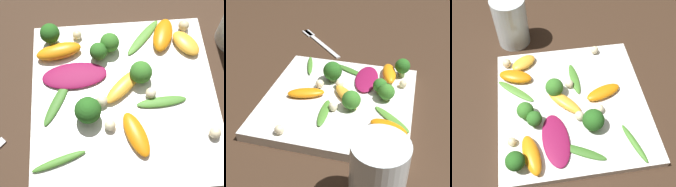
% 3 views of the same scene
% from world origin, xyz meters
% --- Properties ---
extents(ground_plane, '(2.40, 2.40, 0.00)m').
position_xyz_m(ground_plane, '(0.00, 0.00, 0.00)').
color(ground_plane, '#382619').
extents(plate, '(0.29, 0.29, 0.02)m').
position_xyz_m(plate, '(0.00, 0.00, 0.01)').
color(plate, white).
rests_on(plate, ground_plane).
extents(radicchio_leaf_0, '(0.05, 0.11, 0.01)m').
position_xyz_m(radicchio_leaf_0, '(0.04, 0.08, 0.02)').
color(radicchio_leaf_0, maroon).
rests_on(radicchio_leaf_0, plate).
extents(orange_segment_0, '(0.07, 0.07, 0.02)m').
position_xyz_m(orange_segment_0, '(0.02, 0.00, 0.03)').
color(orange_segment_0, '#FCAD33').
rests_on(orange_segment_0, plate).
extents(orange_segment_1, '(0.08, 0.05, 0.02)m').
position_xyz_m(orange_segment_1, '(-0.06, -0.01, 0.03)').
color(orange_segment_1, orange).
rests_on(orange_segment_1, plate).
extents(orange_segment_2, '(0.06, 0.06, 0.02)m').
position_xyz_m(orange_segment_2, '(0.09, -0.11, 0.03)').
color(orange_segment_2, '#FCAD33').
rests_on(orange_segment_2, plate).
extents(orange_segment_3, '(0.04, 0.08, 0.02)m').
position_xyz_m(orange_segment_3, '(0.09, 0.10, 0.03)').
color(orange_segment_3, orange).
rests_on(orange_segment_3, plate).
extents(orange_segment_4, '(0.08, 0.05, 0.02)m').
position_xyz_m(orange_segment_4, '(0.11, -0.08, 0.03)').
color(orange_segment_4, orange).
rests_on(orange_segment_4, plate).
extents(broccoli_floret_0, '(0.03, 0.03, 0.03)m').
position_xyz_m(broccoli_floret_0, '(0.08, 0.04, 0.04)').
color(broccoli_floret_0, '#7A9E51').
rests_on(broccoli_floret_0, plate).
extents(broccoli_floret_1, '(0.04, 0.04, 0.04)m').
position_xyz_m(broccoli_floret_1, '(-0.03, 0.06, 0.04)').
color(broccoli_floret_1, '#7A9E51').
rests_on(broccoli_floret_1, plate).
extents(broccoli_floret_2, '(0.03, 0.03, 0.04)m').
position_xyz_m(broccoli_floret_2, '(0.11, 0.11, 0.04)').
color(broccoli_floret_2, '#84AD5B').
rests_on(broccoli_floret_2, plate).
extents(broccoli_floret_3, '(0.03, 0.03, 0.04)m').
position_xyz_m(broccoli_floret_3, '(0.09, 0.02, 0.04)').
color(broccoli_floret_3, '#84AD5B').
rests_on(broccoli_floret_3, plate).
extents(broccoli_floret_4, '(0.04, 0.04, 0.04)m').
position_xyz_m(broccoli_floret_4, '(0.03, -0.03, 0.04)').
color(broccoli_floret_4, '#7A9E51').
rests_on(broccoli_floret_4, plate).
extents(arugula_sprig_0, '(0.02, 0.08, 0.01)m').
position_xyz_m(arugula_sprig_0, '(-0.01, -0.06, 0.02)').
color(arugula_sprig_0, '#47842D').
rests_on(arugula_sprig_0, plate).
extents(arugula_sprig_1, '(0.09, 0.05, 0.01)m').
position_xyz_m(arugula_sprig_1, '(-0.00, 0.11, 0.02)').
color(arugula_sprig_1, '#3D7528').
rests_on(arugula_sprig_1, plate).
extents(arugula_sprig_2, '(0.04, 0.08, 0.01)m').
position_xyz_m(arugula_sprig_2, '(-0.09, 0.10, 0.02)').
color(arugula_sprig_2, '#47842D').
rests_on(arugula_sprig_2, plate).
extents(arugula_sprig_3, '(0.08, 0.07, 0.01)m').
position_xyz_m(arugula_sprig_3, '(0.11, -0.04, 0.02)').
color(arugula_sprig_3, '#518E33').
rests_on(arugula_sprig_3, plate).
extents(macadamia_nut_0, '(0.02, 0.02, 0.02)m').
position_xyz_m(macadamia_nut_0, '(-0.07, -0.13, 0.03)').
color(macadamia_nut_0, beige).
rests_on(macadamia_nut_0, plate).
extents(macadamia_nut_1, '(0.02, 0.02, 0.02)m').
position_xyz_m(macadamia_nut_1, '(-0.01, 0.04, 0.03)').
color(macadamia_nut_1, beige).
rests_on(macadamia_nut_1, plate).
extents(macadamia_nut_2, '(0.02, 0.02, 0.02)m').
position_xyz_m(macadamia_nut_2, '(0.12, -0.12, 0.03)').
color(macadamia_nut_2, beige).
rests_on(macadamia_nut_2, plate).
extents(macadamia_nut_3, '(0.02, 0.02, 0.02)m').
position_xyz_m(macadamia_nut_3, '(0.00, -0.04, 0.03)').
color(macadamia_nut_3, beige).
rests_on(macadamia_nut_3, plate).
extents(macadamia_nut_4, '(0.02, 0.02, 0.02)m').
position_xyz_m(macadamia_nut_4, '(0.12, 0.07, 0.03)').
color(macadamia_nut_4, beige).
rests_on(macadamia_nut_4, plate).
extents(macadamia_nut_5, '(0.02, 0.02, 0.02)m').
position_xyz_m(macadamia_nut_5, '(-0.05, 0.03, 0.03)').
color(macadamia_nut_5, beige).
rests_on(macadamia_nut_5, plate).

